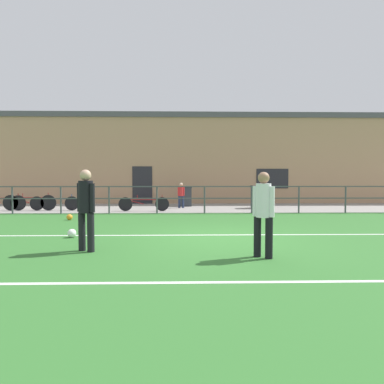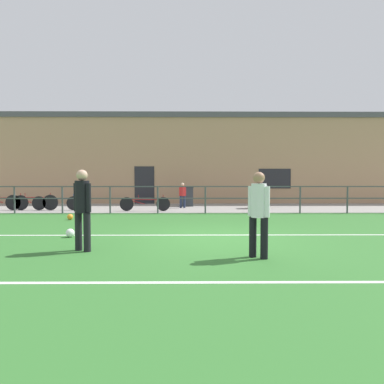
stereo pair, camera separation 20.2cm
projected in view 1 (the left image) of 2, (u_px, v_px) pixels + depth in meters
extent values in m
cube|color=#33702D|center=(218.00, 239.00, 9.05)|extent=(60.00, 44.00, 0.04)
cube|color=white|center=(217.00, 235.00, 9.54)|extent=(36.00, 0.11, 0.00)
cube|color=white|center=(243.00, 282.00, 5.32)|extent=(36.00, 0.11, 0.00)
cube|color=gray|center=(202.00, 208.00, 17.53)|extent=(48.00, 5.00, 0.02)
cylinder|color=#474C51|center=(12.00, 200.00, 14.82)|extent=(0.07, 0.07, 1.15)
cylinder|color=#474C51|center=(61.00, 200.00, 14.87)|extent=(0.07, 0.07, 1.15)
cylinder|color=#474C51|center=(109.00, 200.00, 14.92)|extent=(0.07, 0.07, 1.15)
cylinder|color=#474C51|center=(157.00, 200.00, 14.96)|extent=(0.07, 0.07, 1.15)
cylinder|color=#474C51|center=(205.00, 200.00, 15.01)|extent=(0.07, 0.07, 1.15)
cylinder|color=#474C51|center=(252.00, 200.00, 15.06)|extent=(0.07, 0.07, 1.15)
cylinder|color=#474C51|center=(299.00, 200.00, 15.11)|extent=(0.07, 0.07, 1.15)
cylinder|color=#474C51|center=(346.00, 199.00, 15.15)|extent=(0.07, 0.07, 1.15)
cube|color=#474C51|center=(205.00, 187.00, 14.99)|extent=(36.00, 0.04, 0.04)
cube|color=#474C51|center=(205.00, 198.00, 15.01)|extent=(36.00, 0.04, 0.04)
cube|color=tan|center=(198.00, 162.00, 21.12)|extent=(28.00, 2.40, 4.83)
cube|color=#232328|center=(142.00, 185.00, 19.89)|extent=(1.10, 0.04, 2.10)
cube|color=#232328|center=(272.00, 179.00, 20.05)|extent=(1.80, 0.04, 1.10)
cube|color=#4C4C51|center=(198.00, 118.00, 21.00)|extent=(28.00, 2.56, 0.30)
cylinder|color=black|center=(91.00, 233.00, 7.41)|extent=(0.15, 0.15, 0.81)
cylinder|color=black|center=(82.00, 232.00, 7.54)|extent=(0.15, 0.15, 0.81)
cylinder|color=black|center=(86.00, 197.00, 7.44)|extent=(0.30, 0.30, 0.67)
sphere|color=tan|center=(86.00, 175.00, 7.42)|extent=(0.23, 0.23, 0.23)
cylinder|color=black|center=(92.00, 198.00, 7.35)|extent=(0.11, 0.11, 0.60)
cylinder|color=black|center=(80.00, 197.00, 7.53)|extent=(0.11, 0.11, 0.60)
cylinder|color=black|center=(257.00, 237.00, 6.98)|extent=(0.14, 0.14, 0.79)
cylinder|color=black|center=(269.00, 238.00, 6.82)|extent=(0.14, 0.14, 0.79)
cylinder|color=white|center=(263.00, 200.00, 6.87)|extent=(0.29, 0.29, 0.65)
sphere|color=#A37556|center=(264.00, 178.00, 6.85)|extent=(0.22, 0.22, 0.22)
cylinder|color=white|center=(255.00, 201.00, 6.98)|extent=(0.10, 0.10, 0.58)
cylinder|color=white|center=(272.00, 202.00, 6.76)|extent=(0.10, 0.10, 0.58)
sphere|color=orange|center=(70.00, 217.00, 12.75)|extent=(0.21, 0.21, 0.21)
sphere|color=white|center=(72.00, 233.00, 9.16)|extent=(0.22, 0.22, 0.22)
cylinder|color=#232D4C|center=(183.00, 202.00, 17.32)|extent=(0.11, 0.11, 0.58)
cylinder|color=#232D4C|center=(179.00, 202.00, 17.31)|extent=(0.11, 0.11, 0.58)
cylinder|color=red|center=(181.00, 191.00, 17.29)|extent=(0.21, 0.21, 0.48)
sphere|color=beige|center=(181.00, 184.00, 17.27)|extent=(0.16, 0.16, 0.16)
cylinder|color=red|center=(184.00, 191.00, 17.29)|extent=(0.08, 0.08, 0.43)
cylinder|color=red|center=(178.00, 191.00, 17.28)|extent=(0.08, 0.08, 0.43)
cylinder|color=black|center=(125.00, 204.00, 15.78)|extent=(0.61, 0.04, 0.61)
cylinder|color=black|center=(162.00, 204.00, 15.82)|extent=(0.61, 0.04, 0.61)
cube|color=maroon|center=(144.00, 200.00, 15.79)|extent=(1.27, 0.04, 0.04)
cube|color=maroon|center=(135.00, 202.00, 15.79)|extent=(0.80, 0.03, 0.22)
cylinder|color=maroon|center=(137.00, 197.00, 15.78)|extent=(0.03, 0.03, 0.20)
cylinder|color=maroon|center=(162.00, 198.00, 15.81)|extent=(0.03, 0.03, 0.28)
cylinder|color=black|center=(11.00, 203.00, 16.01)|extent=(0.70, 0.04, 0.70)
cylinder|color=black|center=(48.00, 203.00, 16.05)|extent=(0.70, 0.04, 0.70)
cube|color=maroon|center=(29.00, 198.00, 16.02)|extent=(1.31, 0.04, 0.04)
cube|color=maroon|center=(20.00, 200.00, 16.02)|extent=(0.82, 0.03, 0.25)
cylinder|color=maroon|center=(23.00, 195.00, 16.01)|extent=(0.03, 0.03, 0.20)
cylinder|color=maroon|center=(48.00, 196.00, 16.04)|extent=(0.03, 0.03, 0.28)
cylinder|color=black|center=(18.00, 203.00, 16.02)|extent=(0.68, 0.04, 0.68)
cube|color=maroon|center=(1.00, 198.00, 15.99)|extent=(1.23, 0.04, 0.04)
cylinder|color=maroon|center=(18.00, 196.00, 16.01)|extent=(0.03, 0.03, 0.28)
cylinder|color=black|center=(37.00, 203.00, 16.04)|extent=(0.63, 0.04, 0.63)
cylinder|color=black|center=(72.00, 203.00, 16.08)|extent=(0.63, 0.04, 0.63)
cube|color=#234C99|center=(54.00, 199.00, 16.05)|extent=(1.22, 0.04, 0.04)
cube|color=#234C99|center=(46.00, 201.00, 16.05)|extent=(0.76, 0.03, 0.23)
cylinder|color=#234C99|center=(48.00, 197.00, 16.04)|extent=(0.03, 0.03, 0.20)
cylinder|color=#234C99|center=(72.00, 197.00, 16.07)|extent=(0.03, 0.03, 0.28)
cube|color=black|center=(258.00, 198.00, 17.20)|extent=(0.65, 0.54, 1.01)
cube|color=black|center=(259.00, 186.00, 17.17)|extent=(0.68, 0.58, 0.08)
cube|color=#33383D|center=(185.00, 197.00, 18.31)|extent=(0.61, 0.52, 0.93)
cube|color=#282C30|center=(185.00, 187.00, 18.28)|extent=(0.65, 0.55, 0.08)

